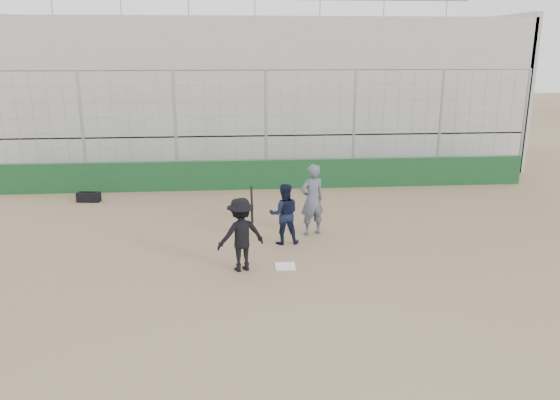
{
  "coord_description": "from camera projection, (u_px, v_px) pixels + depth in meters",
  "views": [
    {
      "loc": [
        -1.06,
        -11.2,
        4.7
      ],
      "look_at": [
        0.0,
        1.4,
        1.15
      ],
      "focal_mm": 35.0,
      "sensor_mm": 36.0,
      "label": 1
    }
  ],
  "objects": [
    {
      "name": "umpire",
      "position": [
        312.0,
        203.0,
        14.0
      ],
      "size": [
        0.8,
        0.67,
        1.67
      ],
      "primitive_type": "imported",
      "rotation": [
        0.0,
        0.0,
        3.53
      ],
      "color": "#4B515F",
      "rests_on": "ground"
    },
    {
      "name": "batter_at_plate",
      "position": [
        241.0,
        234.0,
        11.74
      ],
      "size": [
        1.19,
        0.91,
        1.79
      ],
      "color": "black",
      "rests_on": "ground"
    },
    {
      "name": "home_plate",
      "position": [
        285.0,
        266.0,
        12.1
      ],
      "size": [
        0.44,
        0.44,
        0.02
      ],
      "primitive_type": "cube",
      "color": "white",
      "rests_on": "ground"
    },
    {
      "name": "bleachers",
      "position": [
        259.0,
        91.0,
        22.78
      ],
      "size": [
        20.25,
        6.7,
        6.98
      ],
      "color": "#9B9B9B",
      "rests_on": "ground"
    },
    {
      "name": "backstop",
      "position": [
        266.0,
        161.0,
        18.56
      ],
      "size": [
        18.1,
        0.25,
        4.04
      ],
      "color": "#123B1B",
      "rests_on": "ground"
    },
    {
      "name": "equipment_bag",
      "position": [
        89.0,
        197.0,
        17.16
      ],
      "size": [
        0.74,
        0.39,
        0.34
      ],
      "color": "black",
      "rests_on": "ground"
    },
    {
      "name": "catcher_crouched",
      "position": [
        284.0,
        224.0,
        13.39
      ],
      "size": [
        0.76,
        0.6,
        1.05
      ],
      "color": "black",
      "rests_on": "ground"
    },
    {
      "name": "ground",
      "position": [
        285.0,
        267.0,
        12.11
      ],
      "size": [
        90.0,
        90.0,
        0.0
      ],
      "primitive_type": "plane",
      "color": "brown",
      "rests_on": "ground"
    }
  ]
}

